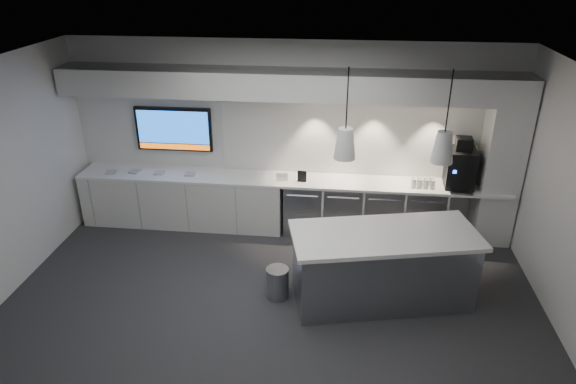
# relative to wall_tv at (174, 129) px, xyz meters

# --- Properties ---
(floor) EXTENTS (7.00, 7.00, 0.00)m
(floor) POSITION_rel_wall_tv_xyz_m (1.90, -2.45, -1.56)
(floor) COLOR #2D2D30
(floor) RESTS_ON ground
(ceiling) EXTENTS (7.00, 7.00, 0.00)m
(ceiling) POSITION_rel_wall_tv_xyz_m (1.90, -2.45, 1.44)
(ceiling) COLOR black
(ceiling) RESTS_ON wall_back
(wall_back) EXTENTS (7.00, 0.00, 7.00)m
(wall_back) POSITION_rel_wall_tv_xyz_m (1.90, 0.05, -0.06)
(wall_back) COLOR silver
(wall_back) RESTS_ON floor
(wall_front) EXTENTS (7.00, 0.00, 7.00)m
(wall_front) POSITION_rel_wall_tv_xyz_m (1.90, -4.95, -0.06)
(wall_front) COLOR silver
(wall_front) RESTS_ON floor
(back_counter) EXTENTS (6.80, 0.65, 0.04)m
(back_counter) POSITION_rel_wall_tv_xyz_m (1.90, -0.27, -0.68)
(back_counter) COLOR white
(back_counter) RESTS_ON left_base_cabinets
(left_base_cabinets) EXTENTS (3.30, 0.63, 0.86)m
(left_base_cabinets) POSITION_rel_wall_tv_xyz_m (0.15, -0.27, -1.13)
(left_base_cabinets) COLOR silver
(left_base_cabinets) RESTS_ON floor
(fridge_unit_a) EXTENTS (0.60, 0.61, 0.85)m
(fridge_unit_a) POSITION_rel_wall_tv_xyz_m (2.15, -0.27, -1.13)
(fridge_unit_a) COLOR #94979C
(fridge_unit_a) RESTS_ON floor
(fridge_unit_b) EXTENTS (0.60, 0.61, 0.85)m
(fridge_unit_b) POSITION_rel_wall_tv_xyz_m (2.78, -0.27, -1.13)
(fridge_unit_b) COLOR #94979C
(fridge_unit_b) RESTS_ON floor
(fridge_unit_c) EXTENTS (0.60, 0.61, 0.85)m
(fridge_unit_c) POSITION_rel_wall_tv_xyz_m (3.41, -0.27, -1.13)
(fridge_unit_c) COLOR #94979C
(fridge_unit_c) RESTS_ON floor
(fridge_unit_d) EXTENTS (0.60, 0.61, 0.85)m
(fridge_unit_d) POSITION_rel_wall_tv_xyz_m (4.04, -0.27, -1.13)
(fridge_unit_d) COLOR #94979C
(fridge_unit_d) RESTS_ON floor
(backsplash) EXTENTS (4.60, 0.03, 1.30)m
(backsplash) POSITION_rel_wall_tv_xyz_m (3.10, 0.03, -0.01)
(backsplash) COLOR silver
(backsplash) RESTS_ON wall_back
(soffit) EXTENTS (6.90, 0.60, 0.40)m
(soffit) POSITION_rel_wall_tv_xyz_m (1.90, -0.25, 0.84)
(soffit) COLOR silver
(soffit) RESTS_ON wall_back
(column) EXTENTS (0.55, 0.55, 2.60)m
(column) POSITION_rel_wall_tv_xyz_m (5.10, -0.25, -0.26)
(column) COLOR silver
(column) RESTS_ON floor
(wall_tv) EXTENTS (1.25, 0.07, 0.72)m
(wall_tv) POSITION_rel_wall_tv_xyz_m (0.00, 0.00, 0.00)
(wall_tv) COLOR black
(wall_tv) RESTS_ON wall_back
(island) EXTENTS (2.49, 1.49, 0.99)m
(island) POSITION_rel_wall_tv_xyz_m (3.31, -2.03, -1.06)
(island) COLOR #94979C
(island) RESTS_ON floor
(bin) EXTENTS (0.32, 0.32, 0.42)m
(bin) POSITION_rel_wall_tv_xyz_m (1.96, -2.13, -1.35)
(bin) COLOR #94979C
(bin) RESTS_ON floor
(coffee_machine) EXTENTS (0.45, 0.62, 0.77)m
(coffee_machine) POSITION_rel_wall_tv_xyz_m (4.52, -0.25, -0.34)
(coffee_machine) COLOR black
(coffee_machine) RESTS_ON back_counter
(sign_black) EXTENTS (0.14, 0.03, 0.18)m
(sign_black) POSITION_rel_wall_tv_xyz_m (2.12, -0.37, -0.57)
(sign_black) COLOR black
(sign_black) RESTS_ON back_counter
(sign_white) EXTENTS (0.18, 0.06, 0.14)m
(sign_white) POSITION_rel_wall_tv_xyz_m (1.81, -0.39, -0.59)
(sign_white) COLOR white
(sign_white) RESTS_ON back_counter
(cup_cluster) EXTENTS (0.35, 0.16, 0.14)m
(cup_cluster) POSITION_rel_wall_tv_xyz_m (3.98, -0.36, -0.59)
(cup_cluster) COLOR silver
(cup_cluster) RESTS_ON back_counter
(tray_a) EXTENTS (0.19, 0.19, 0.02)m
(tray_a) POSITION_rel_wall_tv_xyz_m (-0.99, -0.36, -0.65)
(tray_a) COLOR #AEAEAE
(tray_a) RESTS_ON back_counter
(tray_b) EXTENTS (0.19, 0.19, 0.02)m
(tray_b) POSITION_rel_wall_tv_xyz_m (-0.62, -0.30, -0.65)
(tray_b) COLOR #AEAEAE
(tray_b) RESTS_ON back_counter
(tray_c) EXTENTS (0.18, 0.18, 0.02)m
(tray_c) POSITION_rel_wall_tv_xyz_m (-0.21, -0.31, -0.65)
(tray_c) COLOR #AEAEAE
(tray_c) RESTS_ON back_counter
(tray_d) EXTENTS (0.17, 0.17, 0.02)m
(tray_d) POSITION_rel_wall_tv_xyz_m (0.31, -0.30, -0.65)
(tray_d) COLOR #AEAEAE
(tray_d) RESTS_ON back_counter
(pendant_left) EXTENTS (0.26, 0.26, 1.07)m
(pendant_left) POSITION_rel_wall_tv_xyz_m (2.76, -2.03, 0.59)
(pendant_left) COLOR silver
(pendant_left) RESTS_ON ceiling
(pendant_right) EXTENTS (0.26, 0.26, 1.07)m
(pendant_right) POSITION_rel_wall_tv_xyz_m (3.87, -2.03, 0.59)
(pendant_right) COLOR silver
(pendant_right) RESTS_ON ceiling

